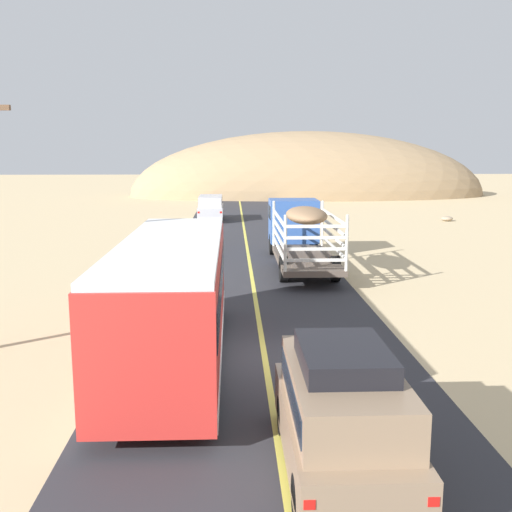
{
  "coord_description": "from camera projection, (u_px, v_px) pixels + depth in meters",
  "views": [
    {
      "loc": [
        -0.85,
        -15.31,
        5.49
      ],
      "look_at": [
        0.0,
        5.7,
        1.75
      ],
      "focal_mm": 42.04,
      "sensor_mm": 36.0,
      "label": 1
    }
  ],
  "objects": [
    {
      "name": "bus",
      "position": [
        172.0,
        298.0,
        15.36
      ],
      "size": [
        2.54,
        10.0,
        3.21
      ],
      "color": "red",
      "rests_on": "road_surface"
    },
    {
      "name": "suv_near",
      "position": [
        342.0,
        412.0,
        10.05
      ],
      "size": [
        1.9,
        4.62,
        2.29
      ],
      "color": "#8C7259",
      "rests_on": "road_surface"
    },
    {
      "name": "car_far",
      "position": [
        211.0,
        207.0,
        46.7
      ],
      "size": [
        1.9,
        4.62,
        1.93
      ],
      "color": "silver",
      "rests_on": "road_surface"
    },
    {
      "name": "ground_plane",
      "position": [
        265.0,
        357.0,
        16.06
      ],
      "size": [
        240.0,
        240.0,
        0.0
      ],
      "primitive_type": "plane",
      "color": "#CCB284"
    },
    {
      "name": "distant_hill",
      "position": [
        308.0,
        196.0,
        72.28
      ],
      "size": [
        42.57,
        17.12,
        15.31
      ],
      "primitive_type": "ellipsoid",
      "color": "#997C5A",
      "rests_on": "ground"
    },
    {
      "name": "livestock_truck",
      "position": [
        298.0,
        226.0,
        29.31
      ],
      "size": [
        2.53,
        9.7,
        3.02
      ],
      "color": "#3359A5",
      "rests_on": "road_surface"
    },
    {
      "name": "road_surface",
      "position": [
        265.0,
        357.0,
        16.06
      ],
      "size": [
        8.0,
        120.0,
        0.02
      ],
      "primitive_type": "cube",
      "color": "#2D2D33",
      "rests_on": "ground"
    },
    {
      "name": "boulder_near_shoulder",
      "position": [
        447.0,
        219.0,
        46.58
      ],
      "size": [
        0.9,
        0.83,
        0.38
      ],
      "primitive_type": "ellipsoid",
      "color": "gray",
      "rests_on": "ground"
    },
    {
      "name": "road_centre_line",
      "position": [
        265.0,
        356.0,
        16.06
      ],
      "size": [
        0.16,
        117.6,
        0.0
      ],
      "primitive_type": "cube",
      "color": "#D8CC4C",
      "rests_on": "road_surface"
    }
  ]
}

